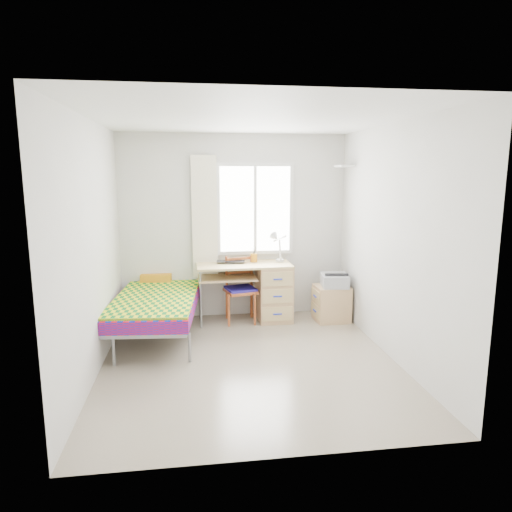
% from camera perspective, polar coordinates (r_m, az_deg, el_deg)
% --- Properties ---
extents(floor, '(3.50, 3.50, 0.00)m').
position_cam_1_polar(floor, '(5.18, -0.81, -13.08)').
color(floor, '#BCAD93').
rests_on(floor, ground).
extents(ceiling, '(3.50, 3.50, 0.00)m').
position_cam_1_polar(ceiling, '(4.78, -0.89, 16.84)').
color(ceiling, white).
rests_on(ceiling, wall_back).
extents(wall_back, '(3.20, 0.00, 3.20)m').
position_cam_1_polar(wall_back, '(6.54, -2.75, 3.67)').
color(wall_back, silver).
rests_on(wall_back, ground).
extents(wall_left, '(0.00, 3.50, 3.50)m').
position_cam_1_polar(wall_left, '(4.88, -19.82, 0.79)').
color(wall_left, silver).
rests_on(wall_left, ground).
extents(wall_right, '(0.00, 3.50, 3.50)m').
position_cam_1_polar(wall_right, '(5.25, 16.75, 1.60)').
color(wall_right, silver).
rests_on(wall_right, ground).
extents(window, '(1.10, 0.04, 1.30)m').
position_cam_1_polar(window, '(6.52, -0.11, 5.87)').
color(window, white).
rests_on(window, wall_back).
extents(curtain, '(0.35, 0.05, 1.70)m').
position_cam_1_polar(curtain, '(6.43, -6.45, 4.85)').
color(curtain, white).
rests_on(curtain, wall_back).
extents(floating_shelf, '(0.20, 0.32, 0.03)m').
position_cam_1_polar(floating_shelf, '(6.46, 11.01, 10.97)').
color(floating_shelf, white).
rests_on(floating_shelf, wall_right).
extents(bed, '(1.18, 2.21, 0.93)m').
position_cam_1_polar(bed, '(6.08, -12.18, -5.26)').
color(bed, gray).
rests_on(bed, floor).
extents(desk, '(1.31, 0.62, 0.81)m').
position_cam_1_polar(desk, '(6.47, 1.60, -4.15)').
color(desk, tan).
rests_on(desk, floor).
extents(chair, '(0.48, 0.48, 0.92)m').
position_cam_1_polar(chair, '(6.38, -1.94, -3.66)').
color(chair, maroon).
rests_on(chair, floor).
extents(cabinet, '(0.48, 0.43, 0.50)m').
position_cam_1_polar(cabinet, '(6.54, 9.39, -5.85)').
color(cabinet, tan).
rests_on(cabinet, floor).
extents(printer, '(0.40, 0.45, 0.18)m').
position_cam_1_polar(printer, '(6.45, 9.76, -2.95)').
color(printer, '#AEB2B7').
rests_on(printer, cabinet).
extents(laptop, '(0.42, 0.30, 0.03)m').
position_cam_1_polar(laptop, '(6.33, -3.21, -0.85)').
color(laptop, black).
rests_on(laptop, desk).
extents(pen_cup, '(0.10, 0.10, 0.12)m').
position_cam_1_polar(pen_cup, '(6.46, -0.27, -0.24)').
color(pen_cup, orange).
rests_on(pen_cup, desk).
extents(task_lamp, '(0.24, 0.33, 0.45)m').
position_cam_1_polar(task_lamp, '(6.32, 2.65, 1.58)').
color(task_lamp, white).
rests_on(task_lamp, desk).
extents(book, '(0.28, 0.30, 0.02)m').
position_cam_1_polar(book, '(6.35, -3.34, -3.04)').
color(book, gray).
rests_on(book, desk).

